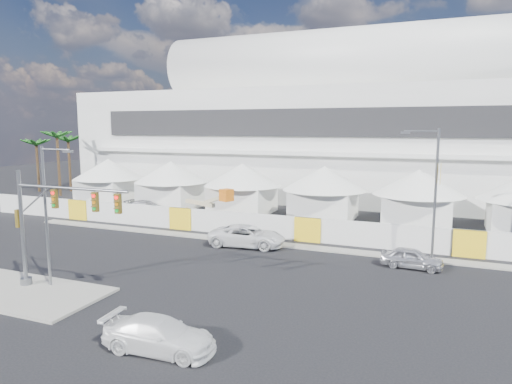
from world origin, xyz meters
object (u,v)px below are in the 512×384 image
at_px(lot_car_c, 146,207).
at_px(sedan_silver, 412,258).
at_px(pickup_near, 159,335).
at_px(streetlight_curb, 433,185).
at_px(pickup_curb, 247,236).
at_px(boom_lift, 198,213).
at_px(streetlight_median, 48,207).
at_px(traffic_mast, 45,225).

bearing_deg(lot_car_c, sedan_silver, -110.64).
height_order(pickup_near, streetlight_curb, streetlight_curb).
relative_size(pickup_near, lot_car_c, 1.04).
relative_size(pickup_curb, boom_lift, 0.76).
bearing_deg(lot_car_c, boom_lift, -109.71).
bearing_deg(streetlight_curb, streetlight_median, -145.12).
xyz_separation_m(lot_car_c, traffic_mast, (8.91, -21.93, 3.19)).
relative_size(lot_car_c, streetlight_curb, 0.51).
xyz_separation_m(streetlight_median, boom_lift, (-0.86, 18.89, -3.79)).
height_order(lot_car_c, streetlight_curb, streetlight_curb).
height_order(sedan_silver, traffic_mast, traffic_mast).
relative_size(pickup_near, traffic_mast, 0.62).
bearing_deg(sedan_silver, pickup_curb, 89.25).
relative_size(pickup_near, streetlight_median, 0.60).
bearing_deg(traffic_mast, streetlight_median, 108.63).
distance_m(sedan_silver, streetlight_curb, 5.30).
distance_m(pickup_near, lot_car_c, 31.75).
bearing_deg(pickup_curb, lot_car_c, 54.84).
height_order(pickup_curb, boom_lift, boom_lift).
xyz_separation_m(pickup_near, boom_lift, (-10.95, 22.99, 0.32)).
bearing_deg(pickup_near, traffic_mast, 65.77).
distance_m(pickup_curb, pickup_near, 17.24).
bearing_deg(boom_lift, streetlight_curb, 10.04).
xyz_separation_m(traffic_mast, streetlight_curb, (20.07, 14.57, 1.49)).
distance_m(lot_car_c, streetlight_median, 23.54).
height_order(pickup_curb, lot_car_c, pickup_curb).
distance_m(pickup_near, streetlight_curb, 21.35).
bearing_deg(traffic_mast, pickup_near, -20.09).
height_order(pickup_curb, streetlight_curb, streetlight_curb).
bearing_deg(streetlight_curb, sedan_silver, -113.86).
xyz_separation_m(pickup_curb, streetlight_curb, (13.36, 1.27, 4.53)).
distance_m(streetlight_median, streetlight_curb, 24.67).
xyz_separation_m(sedan_silver, streetlight_curb, (1.01, 2.27, 4.68)).
xyz_separation_m(pickup_curb, pickup_near, (3.22, -16.94, -0.12)).
bearing_deg(boom_lift, pickup_curb, -15.21).
bearing_deg(boom_lift, lot_car_c, -175.23).
distance_m(sedan_silver, boom_lift, 21.29).
distance_m(pickup_curb, traffic_mast, 15.21).
height_order(lot_car_c, boom_lift, boom_lift).
xyz_separation_m(traffic_mast, streetlight_median, (-0.16, 0.47, 0.94)).
distance_m(sedan_silver, streetlight_median, 22.95).
xyz_separation_m(sedan_silver, streetlight_median, (-19.23, -11.83, 4.14)).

